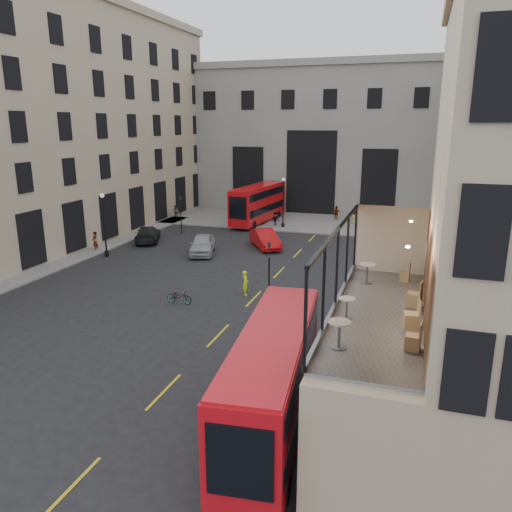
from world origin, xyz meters
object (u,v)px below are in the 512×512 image
(cyclist, at_px, (245,283))
(cafe_chair_d, at_px, (405,276))
(car_b, at_px, (265,239))
(pedestrian_e, at_px, (95,241))
(car_a, at_px, (202,244))
(traffic_light_near, at_px, (269,264))
(pedestrian_c, at_px, (336,213))
(traffic_light_far, at_px, (181,210))
(cafe_table_mid, at_px, (347,305))
(pedestrian_d, at_px, (354,218))
(bicycle, at_px, (179,297))
(cafe_chair_b, at_px, (412,320))
(street_lamp_b, at_px, (283,206))
(pedestrian_a, at_px, (176,213))
(pedestrian_b, at_px, (276,219))
(cafe_table_far, at_px, (367,270))
(cafe_chair_c, at_px, (415,299))
(street_lamp_a, at_px, (105,229))
(cafe_chair_a, at_px, (413,341))
(bus_near, at_px, (273,376))
(cafe_table_near, at_px, (339,330))
(bus_far, at_px, (258,202))
(car_c, at_px, (148,234))

(cyclist, xyz_separation_m, cafe_chair_d, (9.96, -8.66, 4.02))
(car_b, distance_m, pedestrian_e, 14.91)
(car_a, bearing_deg, traffic_light_near, -64.86)
(cyclist, height_order, pedestrian_c, cyclist)
(pedestrian_e, bearing_deg, pedestrian_c, 134.43)
(traffic_light_far, relative_size, cafe_table_mid, 5.59)
(cyclist, relative_size, pedestrian_d, 1.05)
(bicycle, xyz_separation_m, cafe_chair_b, (13.74, -10.87, 4.45))
(street_lamp_b, bearing_deg, pedestrian_a, 176.80)
(pedestrian_b, bearing_deg, cyclist, -129.27)
(cafe_table_far, relative_size, cafe_chair_c, 0.84)
(street_lamp_a, bearing_deg, cafe_chair_a, -40.01)
(car_b, relative_size, bicycle, 2.94)
(cyclist, bearing_deg, street_lamp_b, -13.89)
(cafe_chair_b, bearing_deg, bus_near, -179.03)
(pedestrian_b, bearing_deg, bicycle, -138.30)
(street_lamp_b, bearing_deg, pedestrian_b, 158.84)
(pedestrian_a, bearing_deg, cafe_table_near, -58.78)
(traffic_light_far, relative_size, bus_far, 0.36)
(cafe_chair_c, height_order, cafe_chair_d, cafe_chair_c)
(cafe_chair_c, bearing_deg, traffic_light_far, 129.89)
(pedestrian_a, relative_size, pedestrian_d, 1.05)
(car_a, xyz_separation_m, cafe_chair_b, (17.32, -22.48, 4.07))
(pedestrian_c, bearing_deg, street_lamp_a, 53.96)
(pedestrian_a, xyz_separation_m, pedestrian_d, (19.97, 3.21, -0.04))
(cafe_table_near, distance_m, cafe_chair_a, 2.13)
(pedestrian_a, distance_m, pedestrian_d, 20.23)
(car_a, bearing_deg, cyclist, -69.57)
(bus_near, bearing_deg, traffic_light_near, 107.15)
(traffic_light_near, distance_m, pedestrian_c, 28.05)
(car_a, distance_m, cafe_table_far, 24.30)
(pedestrian_e, bearing_deg, bus_near, 42.15)
(pedestrian_c, bearing_deg, street_lamp_b, 51.26)
(pedestrian_e, bearing_deg, street_lamp_a, 52.20)
(car_a, height_order, pedestrian_c, car_a)
(street_lamp_b, bearing_deg, pedestrian_d, 29.49)
(bicycle, relative_size, cafe_chair_a, 1.97)
(traffic_light_near, height_order, bus_near, bus_near)
(pedestrian_d, xyz_separation_m, cafe_chair_d, (6.24, -34.09, 4.05))
(traffic_light_near, bearing_deg, cafe_table_near, -66.50)
(street_lamp_b, height_order, cafe_chair_d, cafe_chair_d)
(pedestrian_e, distance_m, cafe_chair_c, 32.62)
(car_a, xyz_separation_m, car_b, (4.47, 3.71, -0.01))
(cafe_chair_b, bearing_deg, cyclist, 127.17)
(car_b, distance_m, pedestrian_a, 16.78)
(pedestrian_d, bearing_deg, pedestrian_e, 81.96)
(car_b, xyz_separation_m, cyclist, (2.52, -12.58, 0.01))
(bus_far, xyz_separation_m, cafe_chair_b, (16.97, -37.04, 2.55))
(traffic_light_far, height_order, car_c, traffic_light_far)
(cafe_chair_b, bearing_deg, cafe_table_mid, 172.10)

